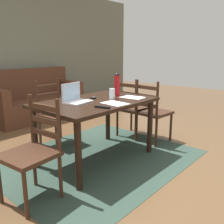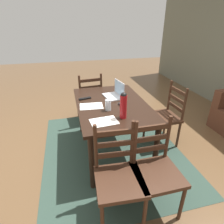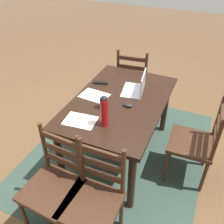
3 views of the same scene
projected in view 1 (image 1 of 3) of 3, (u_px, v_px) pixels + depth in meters
name	position (u px, v px, depth m)	size (l,w,h in m)	color
ground_plane	(97.00, 159.00, 3.19)	(14.00, 14.00, 0.00)	brown
area_rug	(97.00, 158.00, 3.19)	(2.37, 1.97, 0.01)	#2D4238
dining_table	(96.00, 109.00, 3.03)	(1.43, 0.92, 0.76)	black
chair_far_head	(56.00, 114.00, 3.61)	(0.46, 0.46, 0.95)	#3D2316
chair_left_near	(32.00, 152.00, 2.23)	(0.48, 0.48, 0.95)	#3D2316
chair_right_near	(152.00, 112.00, 3.69)	(0.47, 0.47, 0.95)	#3D2316
chair_right_far	(133.00, 108.00, 3.93)	(0.44, 0.44, 0.95)	#3D2316
couch	(36.00, 101.00, 5.07)	(1.80, 0.80, 1.00)	#512D1E
laptop	(75.00, 97.00, 2.90)	(0.35, 0.27, 0.23)	silver
water_bottle	(117.00, 84.00, 3.30)	(0.08, 0.08, 0.31)	#A81419
drinking_glass	(112.00, 94.00, 3.07)	(0.07, 0.07, 0.14)	silver
computer_mouse	(93.00, 97.00, 3.13)	(0.06, 0.10, 0.03)	black
tv_remote	(102.00, 107.00, 2.62)	(0.04, 0.17, 0.02)	black
paper_stack_left	(133.00, 97.00, 3.21)	(0.21, 0.30, 0.00)	white
paper_stack_right	(115.00, 103.00, 2.84)	(0.21, 0.30, 0.00)	white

